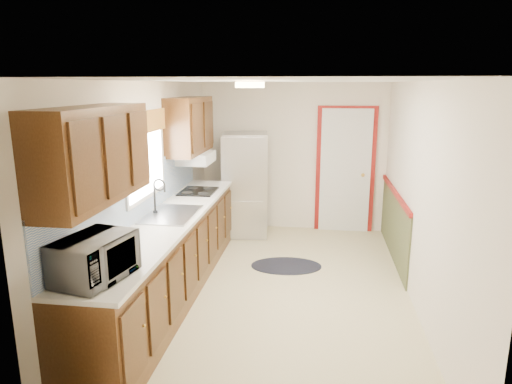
% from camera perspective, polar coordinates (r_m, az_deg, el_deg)
% --- Properties ---
extents(room_shell, '(3.20, 5.20, 2.52)m').
position_cam_1_polar(room_shell, '(5.08, 2.96, 0.05)').
color(room_shell, beige).
rests_on(room_shell, ground).
extents(kitchen_run, '(0.63, 4.00, 2.20)m').
position_cam_1_polar(kitchen_run, '(5.16, -11.22, -4.47)').
color(kitchen_run, '#3D220D').
rests_on(kitchen_run, ground).
extents(back_wall_trim, '(1.12, 2.30, 2.08)m').
position_cam_1_polar(back_wall_trim, '(7.31, 12.26, 1.34)').
color(back_wall_trim, maroon).
rests_on(back_wall_trim, ground).
extents(ceiling_fixture, '(0.30, 0.30, 0.06)m').
position_cam_1_polar(ceiling_fixture, '(4.78, -0.77, 13.27)').
color(ceiling_fixture, '#FFD88C').
rests_on(ceiling_fixture, room_shell).
extents(microwave, '(0.44, 0.65, 0.40)m').
position_cam_1_polar(microwave, '(3.60, -19.56, -7.28)').
color(microwave, white).
rests_on(microwave, kitchen_run).
extents(refrigerator, '(0.76, 0.73, 1.64)m').
position_cam_1_polar(refrigerator, '(7.24, -1.32, 0.95)').
color(refrigerator, '#B7B7BC').
rests_on(refrigerator, ground).
extents(rug, '(0.99, 0.69, 0.01)m').
position_cam_1_polar(rug, '(6.17, 3.80, -9.19)').
color(rug, black).
rests_on(rug, ground).
extents(cooktop, '(0.46, 0.55, 0.02)m').
position_cam_1_polar(cooktop, '(6.24, -7.24, 0.09)').
color(cooktop, black).
rests_on(cooktop, kitchen_run).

